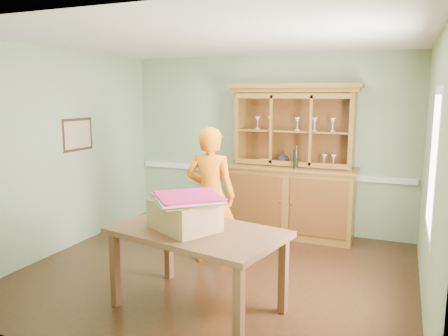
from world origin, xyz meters
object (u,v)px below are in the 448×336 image
at_px(china_hutch, 291,183).
at_px(dining_table, 197,239).
at_px(person, 211,195).
at_px(cardboard_box, 185,215).

distance_m(china_hutch, dining_table, 2.66).
bearing_deg(china_hutch, person, -115.06).
relative_size(cardboard_box, person, 0.35).
distance_m(china_hutch, cardboard_box, 2.71).
distance_m(dining_table, cardboard_box, 0.27).
bearing_deg(dining_table, person, 120.01).
relative_size(dining_table, person, 1.04).
bearing_deg(person, dining_table, 102.82).
bearing_deg(dining_table, china_hutch, 95.70).
relative_size(dining_table, cardboard_box, 2.98).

